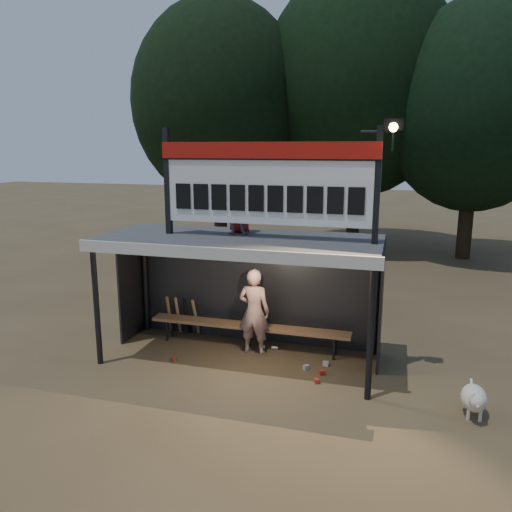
# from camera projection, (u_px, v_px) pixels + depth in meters

# --- Properties ---
(ground) EXTENTS (80.00, 80.00, 0.00)m
(ground) POSITION_uv_depth(u_px,v_px,m) (240.00, 359.00, 9.35)
(ground) COLOR #4E3E27
(ground) RESTS_ON ground
(player) EXTENTS (0.62, 0.42, 1.67)m
(player) POSITION_uv_depth(u_px,v_px,m) (254.00, 311.00, 9.45)
(player) COLOR silver
(player) RESTS_ON ground
(child_a) EXTENTS (0.52, 0.43, 0.97)m
(child_a) POSITION_uv_depth(u_px,v_px,m) (236.00, 208.00, 9.04)
(child_a) COLOR slate
(child_a) RESTS_ON dugout_shelter
(child_b) EXTENTS (0.56, 0.42, 1.05)m
(child_b) POSITION_uv_depth(u_px,v_px,m) (240.00, 204.00, 9.22)
(child_b) COLOR #A71B19
(child_b) RESTS_ON dugout_shelter
(dugout_shelter) EXTENTS (5.10, 2.08, 2.32)m
(dugout_shelter) POSITION_uv_depth(u_px,v_px,m) (243.00, 260.00, 9.19)
(dugout_shelter) COLOR #3D3D3F
(dugout_shelter) RESTS_ON ground
(scoreboard_assembly) EXTENTS (4.10, 0.27, 1.99)m
(scoreboard_assembly) POSITION_uv_depth(u_px,v_px,m) (270.00, 181.00, 8.48)
(scoreboard_assembly) COLOR black
(scoreboard_assembly) RESTS_ON dugout_shelter
(bench) EXTENTS (4.00, 0.35, 0.48)m
(bench) POSITION_uv_depth(u_px,v_px,m) (248.00, 327.00, 9.77)
(bench) COLOR #946A46
(bench) RESTS_ON ground
(tree_left) EXTENTS (6.46, 6.46, 9.27)m
(tree_left) POSITION_uv_depth(u_px,v_px,m) (219.00, 103.00, 18.64)
(tree_left) COLOR #301E15
(tree_left) RESTS_ON ground
(tree_mid) EXTENTS (7.22, 7.22, 10.36)m
(tree_mid) POSITION_uv_depth(u_px,v_px,m) (359.00, 84.00, 18.56)
(tree_mid) COLOR black
(tree_mid) RESTS_ON ground
(tree_right) EXTENTS (6.08, 6.08, 8.72)m
(tree_right) POSITION_uv_depth(u_px,v_px,m) (476.00, 107.00, 16.76)
(tree_right) COLOR black
(tree_right) RESTS_ON ground
(dog) EXTENTS (0.36, 0.81, 0.49)m
(dog) POSITION_uv_depth(u_px,v_px,m) (474.00, 398.00, 7.30)
(dog) COLOR white
(dog) RESTS_ON ground
(bats) EXTENTS (0.68, 0.35, 0.84)m
(bats) POSITION_uv_depth(u_px,v_px,m) (182.00, 316.00, 10.44)
(bats) COLOR olive
(bats) RESTS_ON ground
(litter) EXTENTS (2.86, 1.29, 0.08)m
(litter) POSITION_uv_depth(u_px,v_px,m) (283.00, 362.00, 9.10)
(litter) COLOR red
(litter) RESTS_ON ground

